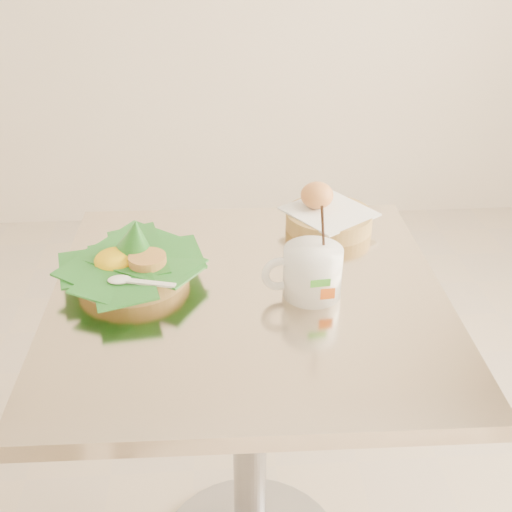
{
  "coord_description": "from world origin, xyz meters",
  "views": [
    {
      "loc": [
        0.08,
        -1.01,
        1.37
      ],
      "look_at": [
        0.15,
        -0.05,
        0.82
      ],
      "focal_mm": 45.0,
      "sensor_mm": 36.0,
      "label": 1
    }
  ],
  "objects": [
    {
      "name": "coffee_mug",
      "position": [
        0.25,
        -0.06,
        0.8
      ],
      "size": [
        0.14,
        0.11,
        0.18
      ],
      "rotation": [
        0.0,
        0.0,
        0.1
      ],
      "color": "white",
      "rests_on": "cafe_table"
    },
    {
      "name": "bread_basket",
      "position": [
        0.32,
        0.19,
        0.78
      ],
      "size": [
        0.22,
        0.22,
        0.09
      ],
      "rotation": [
        0.0,
        0.0,
        -0.17
      ],
      "color": "tan",
      "rests_on": "cafe_table"
    },
    {
      "name": "cafe_table",
      "position": [
        0.14,
        -0.05,
        0.53
      ],
      "size": [
        0.71,
        0.71,
        0.75
      ],
      "rotation": [
        0.0,
        0.0,
        -0.02
      ],
      "color": "gray",
      "rests_on": "floor"
    },
    {
      "name": "rice_basket",
      "position": [
        -0.07,
        0.01,
        0.78
      ],
      "size": [
        0.26,
        0.26,
        0.13
      ],
      "rotation": [
        0.0,
        0.0,
        0.05
      ],
      "color": "tan",
      "rests_on": "cafe_table"
    }
  ]
}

